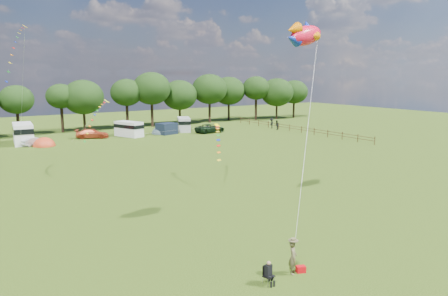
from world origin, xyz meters
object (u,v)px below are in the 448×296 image
car_b (34,141)px  camp_chair (268,270)px  tent_orange (44,146)px  fish_kite (303,35)px  campervan_c (129,128)px  car_d (210,128)px  tent_greyblue (162,133)px  campervan_b (23,133)px  walker_a (277,125)px  campervan_d (184,124)px  kite_flyer (293,257)px  walker_b (272,123)px  car_c (92,134)px

car_b → camp_chair: 50.05m
tent_orange → fish_kite: size_ratio=0.88×
car_b → campervan_c: (14.43, 1.32, 0.68)m
car_b → campervan_c: 14.51m
car_d → camp_chair: (-25.85, -48.07, -0.03)m
car_d → tent_greyblue: size_ratio=1.37×
campervan_b → tent_greyblue: campervan_b is taller
car_b → tent_greyblue: tent_greyblue is taller
car_b → tent_greyblue: 20.42m
camp_chair → walker_a: size_ratio=0.69×
campervan_d → tent_greyblue: (-4.55, -0.85, -1.26)m
campervan_d → kite_flyer: (-21.26, -52.11, -0.41)m
car_b → tent_orange: (1.06, -1.16, -0.59)m
tent_greyblue → kite_flyer: kite_flyer is taller
walker_b → fish_kite: bearing=20.4°
walker_a → tent_greyblue: bearing=-61.7°
car_b → walker_a: bearing=-117.4°
car_c → campervan_b: bearing=115.3°
campervan_d → walker_a: (14.73, -7.63, -0.42)m
campervan_c → fish_kite: (-4.06, -44.20, 11.31)m
tent_greyblue → walker_b: size_ratio=2.09×
campervan_b → fish_kite: (11.40, -45.37, 11.01)m
car_c → camp_chair: (-7.01, -52.56, -0.02)m
car_d → walker_b: size_ratio=2.86×
camp_chair → fish_kite: bearing=27.7°
campervan_b → camp_chair: campervan_b is taller
car_b → car_d: 27.80m
campervan_d → walker_b: size_ratio=2.81×
campervan_b → campervan_c: 15.51m
campervan_c → tent_greyblue: size_ratio=1.35×
campervan_b → walker_b: 41.68m
campervan_c → fish_kite: bearing=154.4°
campervan_d → walker_b: 16.29m
walker_a → fish_kite: bearing=9.7°
car_b → campervan_c: bearing=-104.6°
camp_chair → fish_kite: fish_kite is taller
campervan_c → campervan_d: 10.52m
kite_flyer → car_b: bearing=46.4°
tent_greyblue → fish_kite: fish_kite is taller
car_d → tent_orange: size_ratio=1.59×
kite_flyer → walker_a: 57.22m
car_d → camp_chair: bearing=147.0°
campervan_d → car_d: bearing=-122.6°
campervan_d → camp_chair: campervan_d is taller
tent_orange → tent_greyblue: (19.30, 2.61, -0.00)m
camp_chair → campervan_d: bearing=53.9°
tent_greyblue → fish_kite: (-9.99, -44.33, 12.58)m
tent_greyblue → walker_b: walker_b is taller
fish_kite → camp_chair: bearing=-151.0°
fish_kite → walker_a: bearing=41.1°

